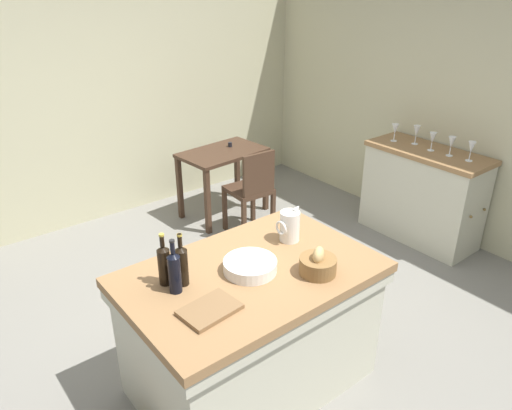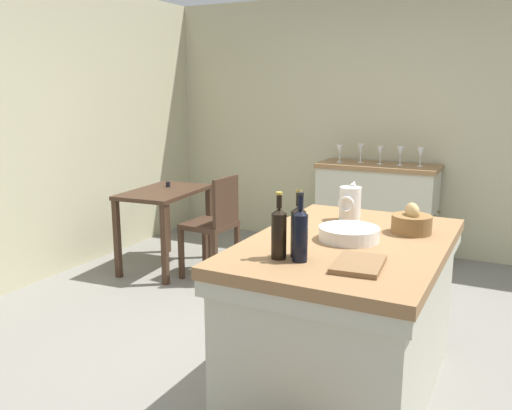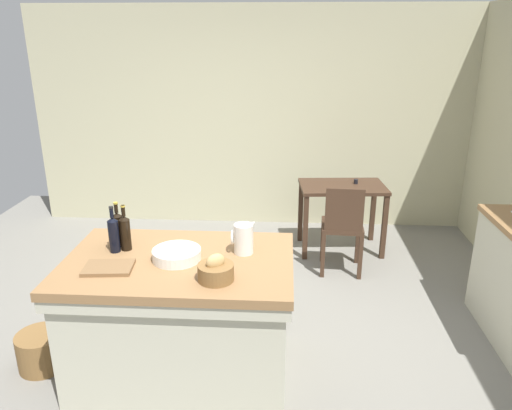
{
  "view_description": "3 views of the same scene",
  "coord_description": "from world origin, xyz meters",
  "px_view_note": "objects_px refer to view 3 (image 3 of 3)",
  "views": [
    {
      "loc": [
        -1.79,
        -2.32,
        2.48
      ],
      "look_at": [
        0.19,
        0.17,
        0.95
      ],
      "focal_mm": 34.08,
      "sensor_mm": 36.0,
      "label": 1
    },
    {
      "loc": [
        -2.97,
        -1.21,
        1.66
      ],
      "look_at": [
        0.08,
        0.35,
        0.92
      ],
      "focal_mm": 37.72,
      "sensor_mm": 36.0,
      "label": 2
    },
    {
      "loc": [
        0.39,
        -3.28,
        2.29
      ],
      "look_at": [
        0.16,
        0.41,
        0.98
      ],
      "focal_mm": 34.36,
      "sensor_mm": 36.0,
      "label": 3
    }
  ],
  "objects_px": {
    "pitcher": "(243,238)",
    "wicker_hamper": "(42,350)",
    "wine_bottle_green": "(114,234)",
    "wine_bottle_dark": "(125,232)",
    "writing_desk": "(342,196)",
    "bread_basket": "(216,271)",
    "cutting_board": "(109,268)",
    "wine_bottle_amber": "(118,228)",
    "wooden_chair": "(343,226)",
    "wash_bowl": "(177,254)",
    "island_table": "(181,313)"
  },
  "relations": [
    {
      "from": "bread_basket",
      "to": "island_table",
      "type": "bearing_deg",
      "value": 137.28
    },
    {
      "from": "wine_bottle_dark",
      "to": "writing_desk",
      "type": "bearing_deg",
      "value": 50.36
    },
    {
      "from": "writing_desk",
      "to": "wine_bottle_green",
      "type": "bearing_deg",
      "value": -130.23
    },
    {
      "from": "wicker_hamper",
      "to": "pitcher",
      "type": "bearing_deg",
      "value": 5.67
    },
    {
      "from": "island_table",
      "to": "writing_desk",
      "type": "height_order",
      "value": "island_table"
    },
    {
      "from": "pitcher",
      "to": "bread_basket",
      "type": "distance_m",
      "value": 0.42
    },
    {
      "from": "wash_bowl",
      "to": "wine_bottle_green",
      "type": "bearing_deg",
      "value": 167.78
    },
    {
      "from": "wooden_chair",
      "to": "wine_bottle_dark",
      "type": "xyz_separation_m",
      "value": [
        -1.65,
        -1.48,
        0.5
      ]
    },
    {
      "from": "island_table",
      "to": "cutting_board",
      "type": "bearing_deg",
      "value": -156.98
    },
    {
      "from": "pitcher",
      "to": "wine_bottle_amber",
      "type": "xyz_separation_m",
      "value": [
        -0.88,
        0.07,
        0.02
      ]
    },
    {
      "from": "wooden_chair",
      "to": "cutting_board",
      "type": "relative_size",
      "value": 3.06
    },
    {
      "from": "cutting_board",
      "to": "wicker_hamper",
      "type": "distance_m",
      "value": 0.99
    },
    {
      "from": "island_table",
      "to": "wine_bottle_green",
      "type": "relative_size",
      "value": 4.63
    },
    {
      "from": "island_table",
      "to": "bread_basket",
      "type": "relative_size",
      "value": 6.89
    },
    {
      "from": "bread_basket",
      "to": "wine_bottle_amber",
      "type": "distance_m",
      "value": 0.88
    },
    {
      "from": "wooden_chair",
      "to": "wine_bottle_green",
      "type": "relative_size",
      "value": 2.83
    },
    {
      "from": "writing_desk",
      "to": "cutting_board",
      "type": "relative_size",
      "value": 3.13
    },
    {
      "from": "pitcher",
      "to": "cutting_board",
      "type": "height_order",
      "value": "pitcher"
    },
    {
      "from": "bread_basket",
      "to": "cutting_board",
      "type": "distance_m",
      "value": 0.7
    },
    {
      "from": "pitcher",
      "to": "bread_basket",
      "type": "height_order",
      "value": "pitcher"
    },
    {
      "from": "wine_bottle_dark",
      "to": "wicker_hamper",
      "type": "distance_m",
      "value": 1.1
    },
    {
      "from": "wine_bottle_amber",
      "to": "writing_desk",
      "type": "bearing_deg",
      "value": 48.22
    },
    {
      "from": "island_table",
      "to": "wooden_chair",
      "type": "distance_m",
      "value": 2.04
    },
    {
      "from": "wooden_chair",
      "to": "wine_bottle_dark",
      "type": "bearing_deg",
      "value": -138.14
    },
    {
      "from": "wooden_chair",
      "to": "bread_basket",
      "type": "bearing_deg",
      "value": -117.45
    },
    {
      "from": "island_table",
      "to": "wicker_hamper",
      "type": "height_order",
      "value": "island_table"
    },
    {
      "from": "writing_desk",
      "to": "wine_bottle_dark",
      "type": "distance_m",
      "value": 2.68
    },
    {
      "from": "writing_desk",
      "to": "wicker_hamper",
      "type": "height_order",
      "value": "writing_desk"
    },
    {
      "from": "wine_bottle_dark",
      "to": "island_table",
      "type": "bearing_deg",
      "value": -18.69
    },
    {
      "from": "cutting_board",
      "to": "wine_bottle_green",
      "type": "xyz_separation_m",
      "value": [
        -0.05,
        0.27,
        0.12
      ]
    },
    {
      "from": "wooden_chair",
      "to": "cutting_board",
      "type": "xyz_separation_m",
      "value": [
        -1.67,
        -1.78,
        0.39
      ]
    },
    {
      "from": "wooden_chair",
      "to": "pitcher",
      "type": "bearing_deg",
      "value": -119.63
    },
    {
      "from": "wine_bottle_green",
      "to": "wicker_hamper",
      "type": "distance_m",
      "value": 1.06
    },
    {
      "from": "island_table",
      "to": "cutting_board",
      "type": "distance_m",
      "value": 0.61
    },
    {
      "from": "wash_bowl",
      "to": "island_table",
      "type": "bearing_deg",
      "value": 19.61
    },
    {
      "from": "writing_desk",
      "to": "wine_bottle_dark",
      "type": "bearing_deg",
      "value": -129.64
    },
    {
      "from": "pitcher",
      "to": "wicker_hamper",
      "type": "distance_m",
      "value": 1.69
    },
    {
      "from": "wine_bottle_dark",
      "to": "wine_bottle_amber",
      "type": "bearing_deg",
      "value": 137.23
    },
    {
      "from": "island_table",
      "to": "wine_bottle_dark",
      "type": "relative_size",
      "value": 4.68
    },
    {
      "from": "pitcher",
      "to": "wicker_hamper",
      "type": "bearing_deg",
      "value": -174.33
    },
    {
      "from": "wash_bowl",
      "to": "writing_desk",
      "type": "bearing_deg",
      "value": 58.87
    },
    {
      "from": "wash_bowl",
      "to": "cutting_board",
      "type": "height_order",
      "value": "wash_bowl"
    },
    {
      "from": "wash_bowl",
      "to": "wine_bottle_amber",
      "type": "xyz_separation_m",
      "value": [
        -0.45,
        0.2,
        0.09
      ]
    },
    {
      "from": "writing_desk",
      "to": "wash_bowl",
      "type": "xyz_separation_m",
      "value": [
        -1.31,
        -2.18,
        0.29
      ]
    },
    {
      "from": "island_table",
      "to": "wine_bottle_green",
      "type": "height_order",
      "value": "wine_bottle_green"
    },
    {
      "from": "wash_bowl",
      "to": "bread_basket",
      "type": "bearing_deg",
      "value": -41.64
    },
    {
      "from": "pitcher",
      "to": "wash_bowl",
      "type": "relative_size",
      "value": 0.77
    },
    {
      "from": "bread_basket",
      "to": "wicker_hamper",
      "type": "xyz_separation_m",
      "value": [
        -1.32,
        0.25,
        -0.81
      ]
    },
    {
      "from": "writing_desk",
      "to": "wash_bowl",
      "type": "height_order",
      "value": "wash_bowl"
    },
    {
      "from": "wine_bottle_amber",
      "to": "wine_bottle_green",
      "type": "distance_m",
      "value": 0.1
    }
  ]
}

